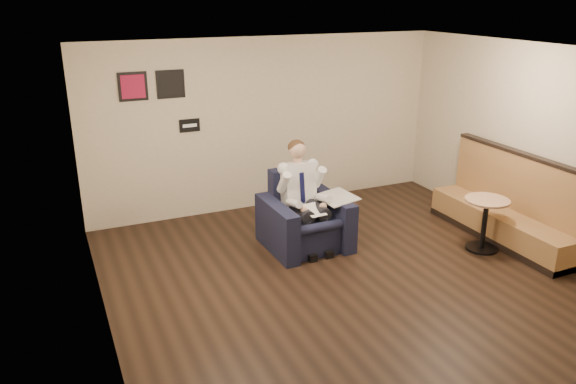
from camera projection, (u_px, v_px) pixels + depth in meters
name	position (u px, v px, depth m)	size (l,w,h in m)	color
ground	(357.00, 281.00, 7.09)	(6.00, 6.00, 0.00)	black
wall_back	(267.00, 124.00, 9.20)	(6.00, 0.02, 2.80)	beige
wall_left	(97.00, 214.00, 5.47)	(0.02, 6.00, 2.80)	beige
wall_right	(549.00, 148.00, 7.76)	(0.02, 6.00, 2.80)	beige
ceiling	(368.00, 54.00, 6.15)	(6.00, 6.00, 0.02)	white
seating_sign	(190.00, 125.00, 8.66)	(0.32, 0.02, 0.20)	black
art_print_left	(133.00, 87.00, 8.13)	(0.42, 0.03, 0.42)	#A3143A
art_print_right	(171.00, 84.00, 8.34)	(0.42, 0.03, 0.42)	black
armchair	(305.00, 212.00, 7.89)	(1.08, 1.08, 1.05)	black
seated_man	(310.00, 202.00, 7.71)	(0.69, 1.03, 1.44)	silver
lap_papers	(314.00, 210.00, 7.64)	(0.24, 0.34, 0.01)	white
newspaper	(337.00, 197.00, 7.91)	(0.46, 0.57, 0.01)	silver
side_table	(320.00, 228.00, 8.15)	(0.52, 0.52, 0.43)	black
green_folder	(319.00, 214.00, 8.06)	(0.43, 0.30, 0.01)	green
coffee_mug	(330.00, 207.00, 8.19)	(0.08, 0.08, 0.09)	white
smartphone	(321.00, 210.00, 8.23)	(0.13, 0.07, 0.01)	black
banquette	(505.00, 198.00, 8.10)	(0.59, 2.49, 1.27)	olive
cafe_table	(484.00, 224.00, 7.85)	(0.61, 0.61, 0.75)	tan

